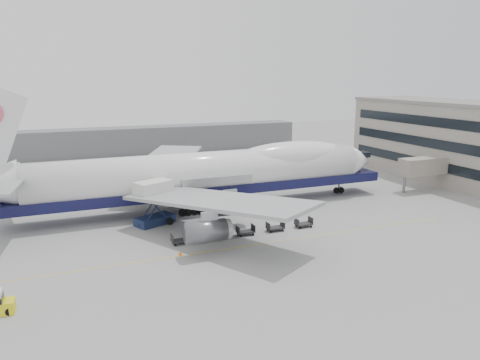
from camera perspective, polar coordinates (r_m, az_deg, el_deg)
name	(u,v)px	position (r m, az deg, el deg)	size (l,w,h in m)	color
ground	(232,231)	(63.06, -0.98, -6.22)	(260.00, 260.00, 0.00)	gray
apron_line	(250,246)	(57.84, 1.21, -7.99)	(60.00, 0.15, 0.01)	gold
hangar	(98,142)	(127.27, -16.93, 4.44)	(110.00, 8.00, 7.00)	slate
airliner	(208,173)	(72.71, -3.98, 0.89)	(67.00, 55.30, 19.98)	white
catering_truck	(154,200)	(66.00, -10.45, -2.44)	(5.95, 5.12, 6.18)	#19264D
traffic_cone	(180,253)	(55.16, -7.29, -8.82)	(0.42, 0.42, 0.62)	orange
dolly_0	(181,240)	(58.65, -7.23, -7.24)	(2.30, 1.35, 1.30)	#2D2D30
dolly_1	(214,235)	(59.84, -3.19, -6.75)	(2.30, 1.35, 1.30)	#2D2D30
dolly_2	(245,231)	(61.32, 0.67, -6.25)	(2.30, 1.35, 1.30)	#2D2D30
dolly_3	(275,227)	(63.06, 4.32, -5.75)	(2.30, 1.35, 1.30)	#2D2D30
dolly_4	(304,223)	(65.04, 7.76, -5.25)	(2.30, 1.35, 1.30)	#2D2D30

